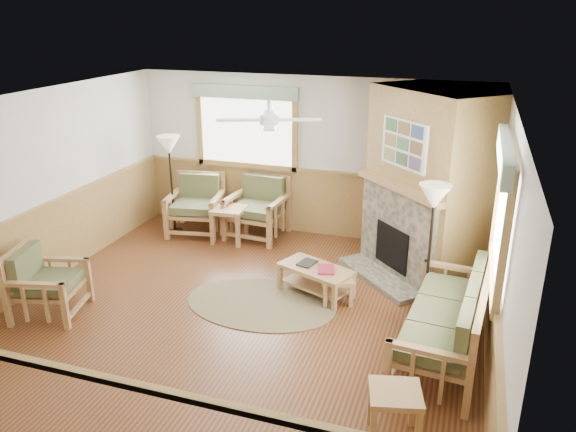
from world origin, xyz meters
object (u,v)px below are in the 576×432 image
(armchair_back_right, at_px, (257,208))
(end_table_chairs, at_px, (229,225))
(armchair_left, at_px, (48,282))
(end_table_sofa, at_px, (394,415))
(floor_lamp_left, at_px, (172,185))
(coffee_table, at_px, (316,281))
(sofa, at_px, (444,317))
(armchair_back_left, at_px, (196,205))
(floor_lamp_right, at_px, (430,249))
(footstool, at_px, (337,289))

(armchair_back_right, relative_size, end_table_chairs, 1.72)
(armchair_left, relative_size, end_table_sofa, 1.72)
(floor_lamp_left, bearing_deg, coffee_table, -25.65)
(sofa, relative_size, floor_lamp_left, 1.20)
(sofa, height_order, end_table_sofa, sofa)
(sofa, bearing_deg, floor_lamp_left, -111.46)
(armchair_back_left, bearing_deg, floor_lamp_right, -30.83)
(footstool, bearing_deg, end_table_chairs, 146.48)
(footstool, bearing_deg, floor_lamp_right, 6.74)
(end_table_sofa, bearing_deg, footstool, 115.17)
(coffee_table, distance_m, end_table_chairs, 2.32)
(end_table_chairs, distance_m, end_table_sofa, 5.04)
(armchair_back_right, relative_size, floor_lamp_right, 0.59)
(end_table_sofa, bearing_deg, floor_lamp_left, 138.54)
(armchair_back_left, xyz_separation_m, end_table_chairs, (0.72, -0.21, -0.20))
(end_table_sofa, xyz_separation_m, floor_lamp_right, (0.05, 2.48, 0.60))
(armchair_left, xyz_separation_m, end_table_chairs, (1.21, 2.92, -0.15))
(armchair_back_left, bearing_deg, end_table_chairs, -26.09)
(armchair_back_left, relative_size, armchair_back_right, 0.97)
(end_table_chairs, xyz_separation_m, footstool, (2.21, -1.46, -0.12))
(coffee_table, xyz_separation_m, footstool, (0.32, -0.12, -0.02))
(coffee_table, bearing_deg, armchair_left, -130.98)
(coffee_table, bearing_deg, armchair_back_right, 153.79)
(sofa, xyz_separation_m, coffee_table, (-1.74, 0.93, -0.28))
(floor_lamp_right, bearing_deg, armchair_left, -160.72)
(armchair_left, relative_size, floor_lamp_left, 0.52)
(end_table_sofa, height_order, floor_lamp_right, floor_lamp_right)
(armchair_back_left, height_order, footstool, armchair_back_left)
(footstool, relative_size, floor_lamp_left, 0.24)
(armchair_left, distance_m, end_table_sofa, 4.60)
(armchair_left, relative_size, footstool, 2.16)
(sofa, distance_m, footstool, 1.67)
(armchair_back_right, distance_m, footstool, 2.63)
(armchair_back_left, distance_m, armchair_left, 3.16)
(sofa, bearing_deg, armchair_left, -77.32)
(sofa, bearing_deg, end_table_chairs, -116.99)
(armchair_back_left, height_order, end_table_sofa, armchair_back_left)
(end_table_sofa, distance_m, floor_lamp_right, 2.55)
(floor_lamp_left, bearing_deg, armchair_back_left, 17.80)
(armchair_back_right, height_order, footstool, armchair_back_right)
(end_table_chairs, bearing_deg, coffee_table, -35.49)
(floor_lamp_left, bearing_deg, end_table_chairs, -4.49)
(armchair_back_right, bearing_deg, sofa, -34.89)
(floor_lamp_left, bearing_deg, armchair_left, -92.11)
(footstool, bearing_deg, sofa, -29.84)
(sofa, relative_size, floor_lamp_right, 1.21)
(coffee_table, distance_m, floor_lamp_right, 1.61)
(armchair_back_right, relative_size, coffee_table, 1.02)
(footstool, distance_m, floor_lamp_right, 1.34)
(end_table_chairs, xyz_separation_m, end_table_sofa, (3.31, -3.80, -0.04))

